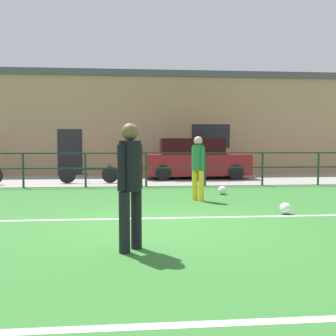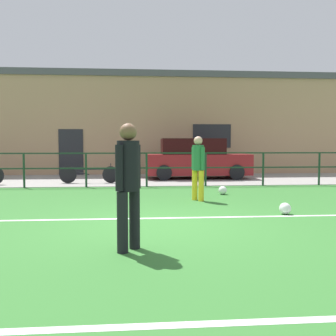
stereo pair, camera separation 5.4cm
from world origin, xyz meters
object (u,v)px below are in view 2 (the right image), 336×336
spectator_child (122,166)px  soccer_ball_spare (285,208)px  player_striker (198,164)px  soccer_ball_match (223,190)px  bicycle_parked_0 (89,174)px  parked_car_red (196,160)px  player_goalkeeper (128,179)px

spectator_child → soccer_ball_spare: bearing=114.7°
player_striker → soccer_ball_spare: (1.48, -2.02, -0.81)m
soccer_ball_match → bicycle_parked_0: size_ratio=0.11×
soccer_ball_match → player_striker: bearing=-129.3°
soccer_ball_spare → parked_car_red: bearing=94.3°
parked_car_red → soccer_ball_spare: bearing=-85.7°
player_goalkeeper → bicycle_parked_0: (-1.59, 8.80, -0.64)m
player_striker → soccer_ball_match: bearing=108.0°
soccer_ball_match → spectator_child: 4.12m
player_striker → spectator_child: bearing=174.9°
player_goalkeeper → bicycle_parked_0: size_ratio=0.81×
player_striker → spectator_child: player_striker is taller
soccer_ball_spare → spectator_child: 6.93m
player_goalkeeper → player_striker: size_ratio=1.05×
player_goalkeeper → soccer_ball_match: (2.55, 5.50, -0.86)m
player_striker → bicycle_parked_0: 5.49m
soccer_ball_spare → soccer_ball_match: bearing=100.8°
parked_car_red → bicycle_parked_0: bearing=-159.5°
player_striker → soccer_ball_match: 1.62m
player_striker → bicycle_parked_0: bearing=-176.2°
soccer_ball_spare → player_goalkeeper: bearing=-142.7°
player_striker → soccer_ball_spare: player_striker is taller
soccer_ball_match → spectator_child: spectator_child is taller
spectator_child → bicycle_parked_0: 1.32m
player_goalkeeper → bicycle_parked_0: bearing=-131.4°
player_goalkeeper → player_striker: player_goalkeeper is taller
player_goalkeeper → spectator_child: bearing=-138.9°
spectator_child → bicycle_parked_0: bearing=-27.3°
parked_car_red → player_goalkeeper: bearing=-103.8°
player_goalkeeper → player_striker: bearing=-162.3°
player_striker → soccer_ball_match: size_ratio=6.82×
soccer_ball_match → spectator_child: size_ratio=0.21×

